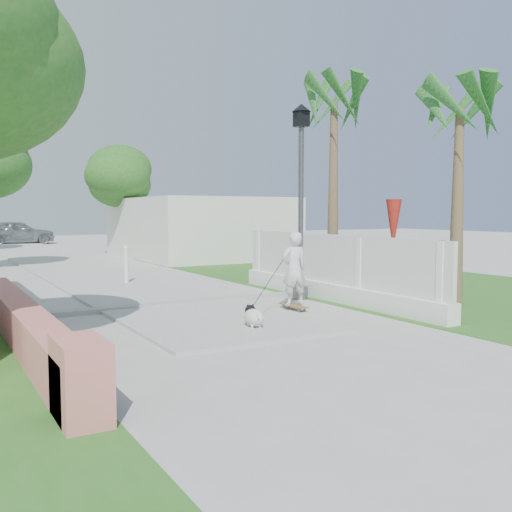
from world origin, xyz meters
TOP-DOWN VIEW (x-y plane):
  - ground at (0.00, 0.00)m, footprint 90.00×90.00m
  - path_strip at (0.00, 20.00)m, footprint 3.20×36.00m
  - curb at (0.00, 6.00)m, footprint 6.50×0.25m
  - grass_right at (7.00, 8.00)m, footprint 8.00×20.00m
  - pink_wall at (-3.30, 3.55)m, footprint 0.45×8.20m
  - lattice_fence at (3.40, 5.00)m, footprint 0.35×7.00m
  - building_right at (6.00, 18.00)m, footprint 6.00×8.00m
  - street_lamp at (2.90, 5.50)m, footprint 0.44×0.44m
  - bollard at (0.20, 10.00)m, footprint 0.14×0.14m
  - patio_umbrella at (4.80, 4.50)m, footprint 0.36×0.36m
  - tree_path_right at (3.22, 19.98)m, footprint 3.00×3.00m
  - palm_far at (4.60, 6.50)m, footprint 1.80×1.80m
  - palm_near at (5.40, 3.20)m, footprint 1.80×1.80m
  - skateboarder at (1.17, 3.93)m, footprint 2.02×1.54m
  - dog at (0.24, 3.05)m, footprint 0.38×0.62m
  - parked_car at (0.37, 32.72)m, footprint 4.43×1.86m

SIDE VIEW (x-z plane):
  - ground at x=0.00m, z-range 0.00..0.00m
  - grass_right at x=7.00m, z-range 0.00..0.01m
  - path_strip at x=0.00m, z-range 0.00..0.06m
  - curb at x=0.00m, z-range 0.00..0.10m
  - dog at x=0.24m, z-range 0.02..0.45m
  - pink_wall at x=-3.30m, z-range -0.09..0.71m
  - lattice_fence at x=3.40m, z-range -0.21..1.29m
  - bollard at x=0.20m, z-range 0.04..1.13m
  - skateboarder at x=1.17m, z-range -0.09..1.51m
  - parked_car at x=0.37m, z-range 0.00..1.49m
  - building_right at x=6.00m, z-range 0.00..2.60m
  - patio_umbrella at x=4.80m, z-range 0.54..2.84m
  - street_lamp at x=2.90m, z-range 0.21..4.65m
  - tree_path_right at x=3.22m, z-range 1.10..5.89m
  - palm_near at x=5.40m, z-range 1.60..6.30m
  - palm_far at x=4.60m, z-range 1.83..7.13m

